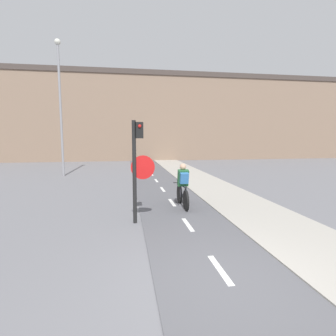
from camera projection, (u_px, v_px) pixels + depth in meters
ground_plane at (231, 286)px, 4.29m from camera, size 120.00×120.00×0.00m
bike_lane at (230, 285)px, 4.30m from camera, size 2.49×60.00×0.02m
building_row_background at (140, 118)px, 29.01m from camera, size 60.00×5.20×9.17m
traffic_light_pole at (137, 160)px, 7.25m from camera, size 0.67×0.25×2.88m
street_lamp_far at (60, 96)px, 15.92m from camera, size 0.36×0.36×8.25m
cyclist_near at (183, 187)px, 9.03m from camera, size 0.46×1.73×1.52m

